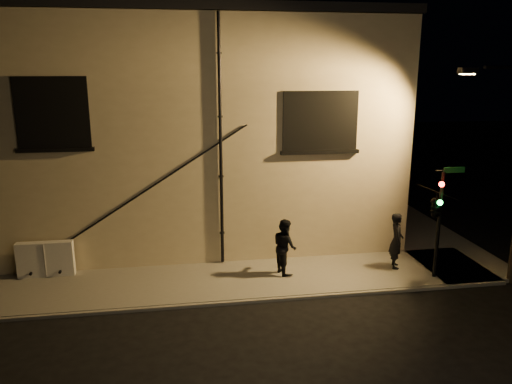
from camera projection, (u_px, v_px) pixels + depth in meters
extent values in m
plane|color=black|center=(292.00, 299.00, 14.98)|extent=(90.00, 90.00, 0.00)
cube|color=slate|center=(190.00, 283.00, 15.94)|extent=(20.00, 3.00, 0.12)
cube|color=slate|center=(387.00, 213.00, 23.62)|extent=(3.00, 16.00, 0.12)
cube|color=beige|center=(181.00, 125.00, 22.09)|extent=(16.00, 12.00, 8.50)
cube|color=black|center=(177.00, 21.00, 21.01)|extent=(16.20, 12.20, 0.30)
cube|color=black|center=(52.00, 113.00, 15.43)|extent=(2.20, 0.10, 2.20)
cube|color=black|center=(53.00, 113.00, 15.44)|extent=(1.98, 0.05, 1.98)
cube|color=black|center=(320.00, 121.00, 16.85)|extent=(2.60, 0.10, 2.00)
cube|color=#A5B28C|center=(320.00, 121.00, 16.87)|extent=(2.38, 0.05, 1.78)
cylinder|color=black|center=(221.00, 144.00, 16.44)|extent=(0.11, 0.11, 8.30)
cylinder|color=black|center=(155.00, 185.00, 16.45)|extent=(5.96, 0.04, 3.75)
cylinder|color=black|center=(158.00, 183.00, 16.45)|extent=(5.96, 0.04, 3.75)
cube|color=silver|center=(46.00, 259.00, 16.22)|extent=(1.77, 0.30, 1.16)
imported|color=black|center=(396.00, 240.00, 16.84)|extent=(0.64, 0.80, 1.91)
imported|color=black|center=(285.00, 246.00, 16.39)|extent=(0.89, 1.04, 1.85)
cylinder|color=black|center=(439.00, 225.00, 15.88)|extent=(0.12, 0.12, 3.49)
imported|color=black|center=(436.00, 204.00, 15.55)|extent=(0.68, 2.14, 0.85)
sphere|color=#FF140C|center=(442.00, 184.00, 15.22)|extent=(0.17, 0.17, 0.17)
sphere|color=#14FF3F|center=(440.00, 203.00, 15.36)|extent=(0.17, 0.17, 0.17)
cube|color=#0C4C1E|center=(454.00, 170.00, 15.50)|extent=(0.70, 0.03, 0.18)
cylinder|color=black|center=(503.00, 67.00, 14.92)|extent=(1.84, 1.01, 0.10)
cube|color=black|center=(468.00, 71.00, 15.35)|extent=(0.55, 0.28, 0.18)
cube|color=#FFC672|center=(468.00, 74.00, 15.37)|extent=(0.42, 0.20, 0.04)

